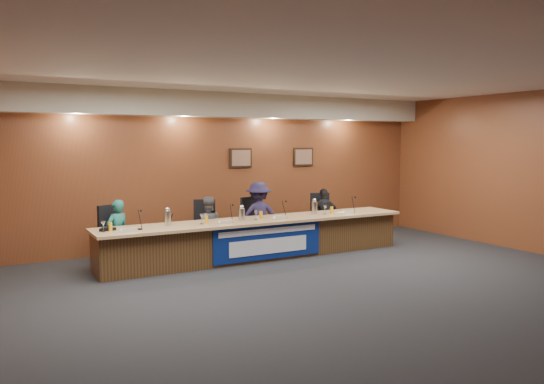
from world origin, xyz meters
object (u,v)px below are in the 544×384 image
Objects in this scene: panelist_c at (259,217)px; carafe_right at (314,208)px; panelist_b at (207,227)px; banner at (269,242)px; panelist_d at (324,216)px; carafe_left at (168,218)px; speakerphone at (107,229)px; office_chair_b at (206,231)px; office_chair_d at (322,221)px; office_chair_a at (116,239)px; office_chair_c at (256,227)px; panelist_a at (118,233)px; carafe_mid at (242,214)px; dais_body at (258,240)px.

panelist_c is 5.49× the size of carafe_right.
banner is at bearing 139.32° from panelist_b.
carafe_left is at bearing 23.99° from panelist_d.
panelist_c reaches higher than panelist_d.
panelist_d is 0.86m from carafe_right.
panelist_c reaches higher than speakerphone.
panelist_c is 1.60m from panelist_d.
office_chair_d is (2.70, 0.00, 0.00)m from office_chair_b.
office_chair_a and office_chair_c have the same top height.
panelist_a reaches higher than carafe_right.
office_chair_a is at bearing 6.35° from panelist_b.
panelist_b is 3.63× the size of speakerphone.
panelist_d reaches higher than carafe_right.
office_chair_d is 2.13× the size of carafe_mid.
panelist_b is 0.14m from office_chair_b.
panelist_b is at bearing 127.10° from carafe_mid.
carafe_right is at bearing 0.48° from office_chair_b.
carafe_left is 1.04m from speakerphone.
panelist_d is 4.72m from speakerphone.
panelist_d reaches higher than banner.
panelist_a is at bearing 11.16° from panelist_c.
speakerphone is at bearing -145.55° from office_chair_b.
office_chair_a and office_chair_d have the same top height.
panelist_c is 1.13m from carafe_right.
panelist_b is at bearing 165.75° from carafe_right.
carafe_mid is (-0.36, -0.03, 0.51)m from dais_body.
office_chair_b is 2.09m from speakerphone.
carafe_left is 1.02× the size of carafe_right.
carafe_left is at bearing -147.66° from office_chair_d.
panelist_b is 2.71m from office_chair_d.
office_chair_d is (1.90, 1.07, 0.10)m from banner.
banner is 2.15m from panelist_d.
dais_body is at bearing 4.62° from carafe_mid.
office_chair_b is 1.11m from office_chair_c.
panelist_b is at bearing 145.31° from dais_body.
carafe_left is at bearing -130.17° from office_chair_b.
office_chair_a is 1.00× the size of office_chair_c.
office_chair_d is 4.73m from speakerphone.
carafe_mid is at bearing -3.34° from carafe_left.
carafe_mid is (-2.26, -0.58, 0.26)m from panelist_d.
banner is at bearing -35.87° from office_chair_b.
panelist_d reaches higher than panelist_a.
office_chair_a is 1.69m from office_chair_b.
carafe_left reaches higher than office_chair_a.
office_chair_a is (-2.80, 0.10, -0.22)m from panelist_c.
dais_body is at bearing 32.42° from panelist_d.
office_chair_c is at bearing -157.05° from office_chair_d.
panelist_a is at bearing -112.74° from office_chair_a.
panelist_a is 0.85× the size of panelist_c.
dais_body reaches higher than office_chair_a.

